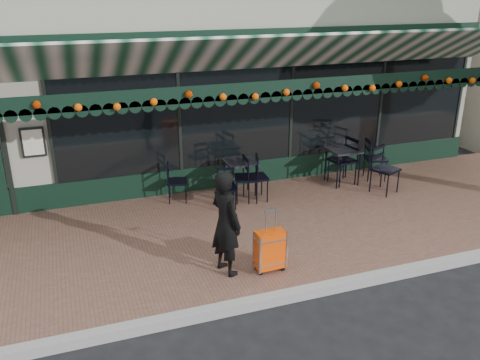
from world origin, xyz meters
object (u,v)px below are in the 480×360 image
object	(u,v)px
chair_a_right	(376,159)
woman	(226,223)
cafe_table_a	(343,153)
chair_solo	(177,182)
chair_a_left	(343,161)
cafe_table_b	(240,165)
chair_b_left	(246,178)
chair_b_front	(226,189)
suitcase	(270,250)
chair_a_front	(385,170)
chair_b_right	(256,178)

from	to	relation	value
chair_a_right	woman	bearing A→B (deg)	139.09
cafe_table_a	chair_solo	distance (m)	3.55
chair_a_left	chair_solo	world-z (taller)	chair_a_left
chair_a_left	chair_solo	bearing A→B (deg)	-100.57
cafe_table_b	chair_b_left	distance (m)	0.32
chair_b_front	chair_solo	bearing A→B (deg)	154.30
suitcase	cafe_table_a	world-z (taller)	suitcase
chair_a_left	chair_solo	size ratio (longest dim) A/B	1.27
woman	chair_a_left	distance (m)	4.34
chair_a_right	chair_a_front	size ratio (longest dim) A/B	0.94
cafe_table_b	chair_a_front	xyz separation A→B (m)	(2.84, -0.79, -0.19)
cafe_table_a	chair_b_left	size ratio (longest dim) A/B	0.81
chair_a_left	chair_b_right	size ratio (longest dim) A/B	1.08
cafe_table_b	chair_b_left	xyz separation A→B (m)	(0.04, -0.25, -0.20)
cafe_table_b	chair_b_right	bearing A→B (deg)	-50.50
chair_a_right	chair_a_front	xyz separation A→B (m)	(-0.26, -0.74, 0.03)
cafe_table_a	chair_a_front	size ratio (longest dim) A/B	0.79
chair_a_front	chair_solo	size ratio (longest dim) A/B	1.23
cafe_table_b	chair_b_front	bearing A→B (deg)	-135.11
chair_a_right	chair_solo	size ratio (longest dim) A/B	1.15
suitcase	chair_a_left	xyz separation A→B (m)	(2.83, 2.79, 0.17)
chair_b_left	cafe_table_b	bearing A→B (deg)	-154.69
suitcase	cafe_table_b	xyz separation A→B (m)	(0.54, 2.83, 0.34)
cafe_table_b	chair_b_front	size ratio (longest dim) A/B	0.98
cafe_table_b	chair_a_left	bearing A→B (deg)	-1.07
cafe_table_a	chair_b_left	xyz separation A→B (m)	(-2.25, -0.21, -0.22)
suitcase	chair_a_left	world-z (taller)	chair_a_left
woman	chair_a_left	world-z (taller)	woman
chair_b_left	chair_b_right	distance (m)	0.18
suitcase	chair_solo	xyz separation A→B (m)	(-0.70, 3.04, 0.06)
chair_a_right	chair_solo	xyz separation A→B (m)	(-4.35, 0.26, -0.06)
chair_a_left	chair_b_front	size ratio (longest dim) A/B	1.31
cafe_table_b	chair_a_right	bearing A→B (deg)	-1.01
woman	chair_a_front	size ratio (longest dim) A/B	1.64
cafe_table_b	chair_solo	bearing A→B (deg)	170.77
cafe_table_a	chair_solo	xyz separation A→B (m)	(-3.53, 0.24, -0.29)
cafe_table_b	chair_b_right	world-z (taller)	chair_b_right
woman	cafe_table_b	world-z (taller)	woman
cafe_table_b	chair_a_right	world-z (taller)	chair_a_right
chair_a_right	chair_a_front	distance (m)	0.78
suitcase	chair_a_left	size ratio (longest dim) A/B	0.99
chair_a_front	chair_b_front	distance (m)	3.30
chair_a_front	cafe_table_a	bearing A→B (deg)	103.29
woman	chair_b_left	distance (m)	2.70
chair_a_front	chair_solo	bearing A→B (deg)	143.20
woman	chair_a_front	bearing A→B (deg)	-84.92
chair_b_front	cafe_table_a	bearing A→B (deg)	20.90
chair_a_front	cafe_table_b	bearing A→B (deg)	141.32
chair_a_right	chair_b_right	xyz separation A→B (m)	(-2.88, -0.21, 0.01)
chair_b_left	chair_b_right	size ratio (longest dim) A/B	1.02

